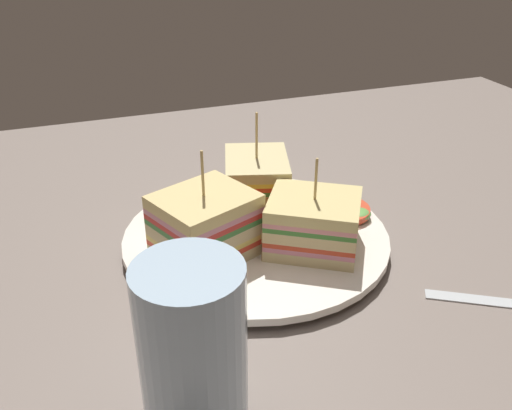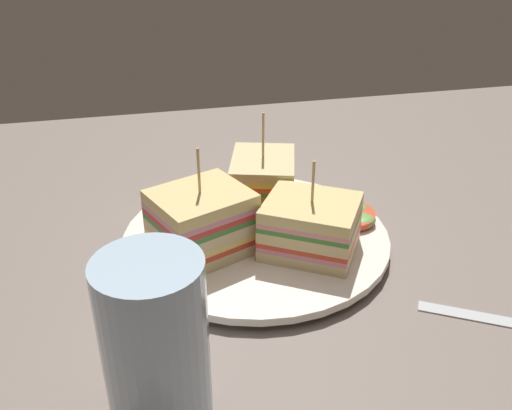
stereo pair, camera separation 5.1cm
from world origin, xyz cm
name	(u,v)px [view 2 (the right image)]	position (x,y,z in cm)	size (l,w,h in cm)	color
ground_plane	(256,252)	(0.00, 0.00, -0.90)	(118.84, 81.17, 1.80)	slate
plate	(256,238)	(0.00, 0.00, 0.77)	(24.85, 24.85, 1.27)	white
sandwich_wedge_0	(310,226)	(-3.94, 3.86, 3.68)	(10.27, 9.90, 8.67)	#DFC589
sandwich_wedge_1	(263,182)	(-1.93, -5.18, 3.89)	(8.15, 9.34, 9.92)	beige
sandwich_wedge_2	(202,222)	(5.24, 1.75, 4.14)	(9.90, 9.28, 9.83)	#D6C189
chip_pile	(257,221)	(-0.27, -0.89, 1.99)	(5.73, 6.66, 1.10)	#E4AF6A
salad_garnish	(352,217)	(-9.47, 0.20, 1.91)	(5.16, 5.11, 1.39)	#62A44B
drinking_glass	(156,352)	(10.33, 17.80, 4.91)	(6.43, 6.43, 11.36)	#ACC9DF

